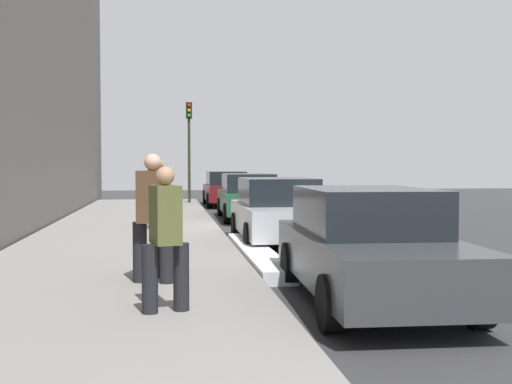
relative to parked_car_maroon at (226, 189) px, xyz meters
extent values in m
plane|color=#333335|center=(11.07, -0.20, -0.76)|extent=(56.00, 56.00, 0.00)
cube|color=gray|center=(11.07, -3.50, -0.68)|extent=(28.00, 4.60, 0.15)
cube|color=gold|center=(11.07, 3.00, -0.75)|extent=(28.00, 0.14, 0.01)
cube|color=white|center=(15.68, -0.90, -0.65)|extent=(5.33, 0.56, 0.22)
cylinder|color=black|center=(1.48, 0.83, -0.44)|extent=(0.64, 0.22, 0.64)
cylinder|color=black|center=(1.48, -0.85, -0.44)|extent=(0.64, 0.22, 0.64)
cylinder|color=black|center=(-1.34, 0.85, -0.44)|extent=(0.64, 0.22, 0.64)
cylinder|color=black|center=(-1.35, -0.83, -0.44)|extent=(0.64, 0.22, 0.64)
cube|color=maroon|center=(0.07, 0.00, -0.17)|extent=(4.57, 1.82, 0.64)
cube|color=black|center=(-0.16, 0.00, 0.45)|extent=(2.38, 1.61, 0.60)
cylinder|color=black|center=(8.35, 0.92, -0.44)|extent=(0.64, 0.23, 0.64)
cylinder|color=black|center=(8.32, -0.76, -0.44)|extent=(0.64, 0.23, 0.64)
cylinder|color=black|center=(5.44, 0.97, -0.44)|extent=(0.64, 0.23, 0.64)
cylinder|color=black|center=(5.40, -0.71, -0.44)|extent=(0.64, 0.23, 0.64)
cube|color=#1E512D|center=(6.88, 0.11, -0.17)|extent=(4.73, 1.88, 0.64)
cube|color=black|center=(6.64, 0.11, 0.45)|extent=(2.47, 1.64, 0.60)
cylinder|color=black|center=(14.76, 0.78, -0.44)|extent=(0.64, 0.22, 0.64)
cylinder|color=black|center=(14.75, -0.90, -0.44)|extent=(0.64, 0.22, 0.64)
cylinder|color=black|center=(12.11, 0.79, -0.44)|extent=(0.64, 0.22, 0.64)
cylinder|color=black|center=(12.10, -0.89, -0.44)|extent=(0.64, 0.22, 0.64)
cube|color=#B7BABF|center=(13.43, -0.05, -0.17)|extent=(4.28, 1.82, 0.64)
cube|color=black|center=(13.22, -0.05, 0.45)|extent=(2.23, 1.61, 0.60)
cylinder|color=black|center=(20.99, 0.84, -0.44)|extent=(0.65, 0.24, 0.64)
cylinder|color=black|center=(20.93, -0.83, -0.44)|extent=(0.65, 0.24, 0.64)
cylinder|color=black|center=(18.23, 0.95, -0.44)|extent=(0.65, 0.24, 0.64)
cylinder|color=black|center=(18.16, -0.73, -0.44)|extent=(0.65, 0.24, 0.64)
cube|color=#383A3D|center=(19.58, 0.06, -0.17)|extent=(4.53, 1.97, 0.64)
cube|color=black|center=(19.35, 0.07, 0.45)|extent=(2.38, 1.69, 0.60)
cylinder|color=black|center=(11.25, -2.92, -0.18)|extent=(0.20, 0.20, 0.85)
cylinder|color=black|center=(10.95, -2.66, -0.18)|extent=(0.20, 0.20, 0.85)
cube|color=maroon|center=(11.10, -2.79, 0.60)|extent=(0.55, 0.57, 0.72)
sphere|color=tan|center=(11.10, -2.79, 1.08)|extent=(0.24, 0.24, 0.24)
cylinder|color=black|center=(20.39, -2.79, -0.22)|extent=(0.18, 0.18, 0.78)
cylinder|color=black|center=(20.30, -2.43, -0.22)|extent=(0.18, 0.18, 0.78)
cube|color=brown|center=(20.34, -2.61, 0.50)|extent=(0.50, 0.38, 0.66)
sphere|color=tan|center=(20.34, -2.61, 0.94)|extent=(0.22, 0.22, 0.22)
cylinder|color=black|center=(18.60, -2.60, -0.18)|extent=(0.20, 0.20, 0.86)
cylinder|color=black|center=(18.46, -2.98, -0.18)|extent=(0.20, 0.20, 0.86)
cube|color=brown|center=(18.53, -2.79, 0.62)|extent=(0.57, 0.46, 0.73)
sphere|color=#D8AD8C|center=(18.53, -2.79, 1.10)|extent=(0.24, 0.24, 0.24)
cylinder|color=#2D2D19|center=(-0.16, -1.61, 1.23)|extent=(0.12, 0.12, 3.68)
cube|color=black|center=(-0.16, -1.61, 3.42)|extent=(0.26, 0.26, 0.70)
sphere|color=red|center=(-0.01, -1.61, 3.63)|extent=(0.14, 0.14, 0.14)
sphere|color=orange|center=(-0.01, -1.61, 3.41)|extent=(0.14, 0.14, 0.14)
sphere|color=green|center=(-0.01, -1.61, 3.19)|extent=(0.14, 0.14, 0.14)
cube|color=black|center=(18.04, -2.72, -0.29)|extent=(0.34, 0.22, 0.64)
cylinder|color=#4C4C4C|center=(18.04, -2.72, 0.21)|extent=(0.03, 0.03, 0.36)
camera|label=1|loc=(27.50, -2.59, 1.08)|focal=44.02mm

